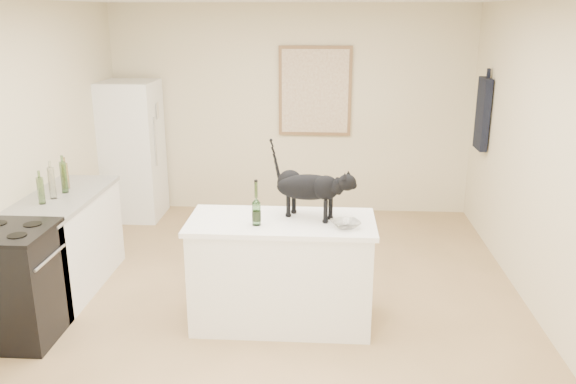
{
  "coord_description": "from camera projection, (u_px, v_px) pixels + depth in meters",
  "views": [
    {
      "loc": [
        0.44,
        -4.64,
        2.5
      ],
      "look_at": [
        0.15,
        -0.15,
        1.12
      ],
      "focal_mm": 36.87,
      "sensor_mm": 36.0,
      "label": 1
    }
  ],
  "objects": [
    {
      "name": "black_cat",
      "position": [
        308.0,
        190.0,
        4.71
      ],
      "size": [
        0.68,
        0.45,
        0.46
      ],
      "primitive_type": null,
      "rotation": [
        0.0,
        0.0,
        -0.41
      ],
      "color": "black",
      "rests_on": "island_top"
    },
    {
      "name": "wall_front",
      "position": [
        202.0,
        351.0,
        2.18
      ],
      "size": [
        4.5,
        0.0,
        4.5
      ],
      "primitive_type": "plane",
      "rotation": [
        -1.57,
        0.0,
        0.0
      ],
      "color": "beige",
      "rests_on": "ground"
    },
    {
      "name": "wall_right",
      "position": [
        554.0,
        170.0,
        4.66
      ],
      "size": [
        0.0,
        5.5,
        5.5
      ],
      "primitive_type": "plane",
      "rotation": [
        1.57,
        0.0,
        -1.57
      ],
      "color": "beige",
      "rests_on": "ground"
    },
    {
      "name": "fridge_paper",
      "position": [
        158.0,
        111.0,
        7.18
      ],
      "size": [
        0.02,
        0.15,
        0.19
      ],
      "primitive_type": "cube",
      "rotation": [
        0.0,
        0.0,
        0.12
      ],
      "color": "beige",
      "rests_on": "fridge"
    },
    {
      "name": "left_countertop",
      "position": [
        59.0,
        198.0,
        5.33
      ],
      "size": [
        0.62,
        1.44,
        0.04
      ],
      "primitive_type": "cube",
      "color": "gray",
      "rests_on": "left_cabinets"
    },
    {
      "name": "wine_bottle",
      "position": [
        256.0,
        206.0,
        4.57
      ],
      "size": [
        0.09,
        0.09,
        0.32
      ],
      "primitive_type": "cylinder",
      "rotation": [
        0.0,
        0.0,
        -0.42
      ],
      "color": "#255421",
      "rests_on": "island_top"
    },
    {
      "name": "floor",
      "position": [
        272.0,
        309.0,
        5.18
      ],
      "size": [
        5.5,
        5.5,
        0.0
      ],
      "primitive_type": "plane",
      "color": "tan",
      "rests_on": "ground"
    },
    {
      "name": "glass_bowl",
      "position": [
        345.0,
        224.0,
        4.55
      ],
      "size": [
        0.29,
        0.29,
        0.05
      ],
      "primitive_type": "imported",
      "rotation": [
        0.0,
        0.0,
        0.4
      ],
      "color": "silver",
      "rests_on": "island_top"
    },
    {
      "name": "left_cabinets",
      "position": [
        65.0,
        245.0,
        5.46
      ],
      "size": [
        0.6,
        1.4,
        0.86
      ],
      "primitive_type": "cube",
      "color": "white",
      "rests_on": "floor"
    },
    {
      "name": "counter_bottle_cluster",
      "position": [
        56.0,
        182.0,
        5.3
      ],
      "size": [
        0.12,
        0.52,
        0.29
      ],
      "color": "brown",
      "rests_on": "left_countertop"
    },
    {
      "name": "hanging_garment",
      "position": [
        483.0,
        114.0,
        6.59
      ],
      "size": [
        0.08,
        0.34,
        0.8
      ],
      "primitive_type": "cube",
      "color": "black",
      "rests_on": "wall_right"
    },
    {
      "name": "island_base",
      "position": [
        282.0,
        274.0,
        4.86
      ],
      "size": [
        1.44,
        0.67,
        0.86
      ],
      "primitive_type": "cube",
      "color": "white",
      "rests_on": "floor"
    },
    {
      "name": "wall_left",
      "position": [
        3.0,
        161.0,
        4.94
      ],
      "size": [
        0.0,
        5.5,
        5.5
      ],
      "primitive_type": "plane",
      "rotation": [
        1.57,
        0.0,
        1.57
      ],
      "color": "beige",
      "rests_on": "ground"
    },
    {
      "name": "artwork_canvas",
      "position": [
        315.0,
        91.0,
        7.29
      ],
      "size": [
        0.82,
        0.0,
        1.02
      ],
      "primitive_type": "cube",
      "color": "beige",
      "rests_on": "wall_back"
    },
    {
      "name": "fridge",
      "position": [
        132.0,
        151.0,
        7.29
      ],
      "size": [
        0.68,
        0.68,
        1.7
      ],
      "primitive_type": "cube",
      "color": "white",
      "rests_on": "floor"
    },
    {
      "name": "wall_back",
      "position": [
        291.0,
        111.0,
        7.42
      ],
      "size": [
        4.5,
        0.0,
        4.5
      ],
      "primitive_type": "plane",
      "rotation": [
        1.57,
        0.0,
        0.0
      ],
      "color": "beige",
      "rests_on": "ground"
    },
    {
      "name": "stove",
      "position": [
        15.0,
        286.0,
        4.6
      ],
      "size": [
        0.6,
        0.6,
        0.9
      ],
      "primitive_type": "cube",
      "color": "black",
      "rests_on": "floor"
    },
    {
      "name": "island_top",
      "position": [
        281.0,
        222.0,
        4.73
      ],
      "size": [
        1.5,
        0.7,
        0.04
      ],
      "primitive_type": "cube",
      "color": "white",
      "rests_on": "island_base"
    },
    {
      "name": "artwork_frame",
      "position": [
        315.0,
        91.0,
        7.3
      ],
      "size": [
        0.9,
        0.03,
        1.1
      ],
      "primitive_type": "cube",
      "color": "brown",
      "rests_on": "wall_back"
    }
  ]
}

